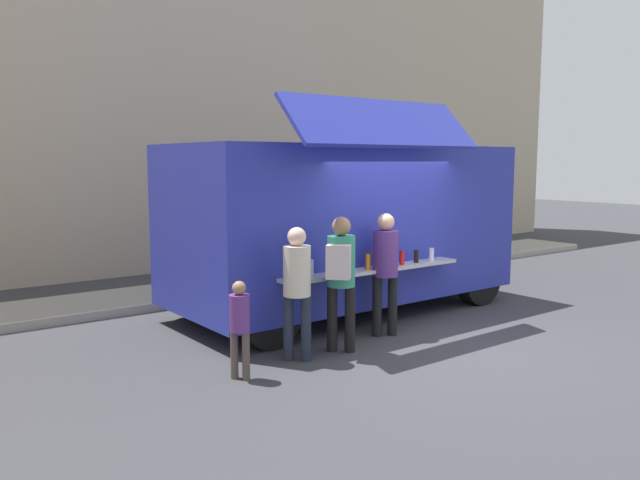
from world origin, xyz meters
TOP-DOWN VIEW (x-y plane):
  - ground_plane at (0.00, 0.00)m, footprint 60.00×60.00m
  - curb_strip at (-3.91, 4.72)m, footprint 28.00×1.60m
  - building_behind at (-2.91, 8.62)m, footprint 32.00×2.40m
  - food_truck_main at (0.09, 2.10)m, footprint 5.79×3.18m
  - trash_bin at (3.87, 4.42)m, footprint 0.60×0.60m
  - customer_front_ordering at (-0.41, 0.57)m, footprint 0.36×0.36m
  - customer_mid_with_backpack at (-1.43, 0.31)m, footprint 0.56×0.55m
  - customer_rear_waiting at (-2.07, 0.37)m, footprint 0.35×0.35m
  - child_near_queue at (-3.00, 0.19)m, footprint 0.24×0.24m

SIDE VIEW (x-z plane):
  - ground_plane at x=0.00m, z-range 0.00..0.00m
  - curb_strip at x=-3.91m, z-range 0.00..0.15m
  - trash_bin at x=3.87m, z-range 0.00..0.96m
  - child_near_queue at x=-3.00m, z-range 0.11..1.27m
  - customer_rear_waiting at x=-2.07m, z-range 0.17..1.86m
  - customer_front_ordering at x=-0.41m, z-range 0.17..1.95m
  - customer_mid_with_backpack at x=-1.43m, z-range 0.20..1.99m
  - food_truck_main at x=0.09m, z-range -0.18..3.20m
  - building_behind at x=-2.91m, z-range 0.00..10.27m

